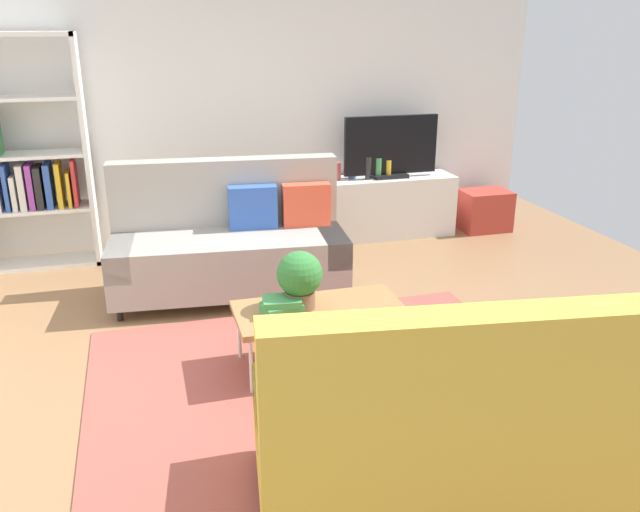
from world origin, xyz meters
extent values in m
plane|color=#936B47|center=(0.00, 0.00, 0.00)|extent=(7.68, 7.68, 0.00)
cube|color=white|center=(0.00, 2.80, 1.45)|extent=(6.40, 0.12, 2.90)
cube|color=#9E4C42|center=(0.06, -0.29, 0.01)|extent=(2.90, 2.20, 0.01)
cube|color=gray|center=(-0.29, 1.26, 0.32)|extent=(1.97, 1.01, 0.44)
cube|color=gray|center=(-0.26, 1.58, 0.82)|extent=(1.91, 0.37, 0.56)
cube|color=gray|center=(0.56, 1.19, 0.43)|extent=(0.27, 0.85, 0.22)
cube|color=gray|center=(-1.13, 1.34, 0.43)|extent=(0.27, 0.85, 0.22)
cylinder|color=black|center=(0.55, 0.85, 0.05)|extent=(0.05, 0.05, 0.10)
cylinder|color=black|center=(-1.18, 1.00, 0.05)|extent=(0.05, 0.05, 0.10)
cylinder|color=black|center=(0.61, 1.52, 0.05)|extent=(0.05, 0.05, 0.10)
cylinder|color=black|center=(-1.12, 1.68, 0.05)|extent=(0.05, 0.05, 0.10)
cube|color=#D84C33|center=(0.39, 1.34, 0.72)|extent=(0.41, 0.18, 0.36)
cube|color=#3359B2|center=(-0.05, 1.38, 0.72)|extent=(0.41, 0.18, 0.36)
cube|color=gold|center=(0.41, -1.44, 0.32)|extent=(1.99, 1.08, 0.44)
cube|color=gold|center=(0.37, -1.76, 0.82)|extent=(1.91, 0.45, 0.56)
cube|color=gold|center=(-0.43, -1.33, 0.43)|extent=(0.31, 0.86, 0.22)
cube|color=gold|center=(1.26, -1.55, 0.43)|extent=(0.31, 0.86, 0.22)
cylinder|color=black|center=(-0.40, -0.99, 0.05)|extent=(0.05, 0.05, 0.10)
cylinder|color=black|center=(1.32, -1.22, 0.05)|extent=(0.05, 0.05, 0.10)
cube|color=white|center=(-0.27, -1.49, 0.72)|extent=(0.42, 0.19, 0.36)
cube|color=#9E7042|center=(0.11, -0.09, 0.40)|extent=(1.10, 0.56, 0.04)
cylinder|color=silver|center=(-0.39, 0.14, 0.19)|extent=(0.02, 0.02, 0.38)
cylinder|color=silver|center=(0.61, 0.14, 0.19)|extent=(0.02, 0.02, 0.38)
cylinder|color=silver|center=(-0.39, -0.32, 0.19)|extent=(0.02, 0.02, 0.38)
cylinder|color=silver|center=(0.61, -0.32, 0.19)|extent=(0.02, 0.02, 0.38)
cube|color=silver|center=(1.58, 2.46, 0.32)|extent=(1.40, 0.44, 0.64)
cube|color=black|center=(1.58, 2.44, 0.66)|extent=(0.36, 0.20, 0.04)
cube|color=black|center=(1.58, 2.44, 0.98)|extent=(1.00, 0.05, 0.60)
cube|color=white|center=(-1.39, 2.48, 1.05)|extent=(0.04, 0.36, 2.10)
cube|color=white|center=(-1.92, 2.48, 2.08)|extent=(1.10, 0.36, 0.04)
cube|color=white|center=(-1.92, 2.48, 0.02)|extent=(1.10, 0.36, 0.04)
cube|color=white|center=(-1.92, 2.48, 0.55)|extent=(1.02, 0.36, 0.03)
cube|color=white|center=(-1.92, 2.48, 1.05)|extent=(1.02, 0.36, 0.03)
cube|color=white|center=(-1.92, 2.48, 1.55)|extent=(1.02, 0.36, 0.03)
cube|color=#3359B2|center=(-2.10, 2.48, 0.77)|extent=(0.04, 0.29, 0.42)
cube|color=silver|center=(-2.04, 2.48, 0.72)|extent=(0.04, 0.29, 0.31)
cube|color=silver|center=(-1.97, 2.48, 0.77)|extent=(0.06, 0.29, 0.41)
cube|color=purple|center=(-1.90, 2.48, 0.77)|extent=(0.05, 0.29, 0.41)
cube|color=#262626|center=(-1.83, 2.48, 0.76)|extent=(0.06, 0.29, 0.38)
cube|color=#3359B2|center=(-1.75, 2.48, 0.77)|extent=(0.05, 0.29, 0.40)
cube|color=gold|center=(-1.66, 2.48, 0.77)|extent=(0.04, 0.29, 0.41)
cube|color=gold|center=(-1.58, 2.48, 0.73)|extent=(0.03, 0.29, 0.32)
cube|color=red|center=(-1.52, 2.48, 0.78)|extent=(0.03, 0.29, 0.43)
cube|color=#B2382D|center=(2.68, 2.36, 0.22)|extent=(0.52, 0.40, 0.44)
cylinder|color=brown|center=(-0.01, -0.04, 0.48)|extent=(0.20, 0.20, 0.12)
sphere|color=#2D7233|center=(-0.01, -0.04, 0.66)|extent=(0.30, 0.30, 0.30)
cube|color=#3F8C4C|center=(-0.14, -0.10, 0.44)|extent=(0.28, 0.23, 0.04)
cube|color=#3F8C4C|center=(-0.14, -0.10, 0.47)|extent=(0.27, 0.22, 0.03)
cube|color=#3F8C4C|center=(-0.14, -0.10, 0.51)|extent=(0.26, 0.21, 0.04)
cylinder|color=#B24C4C|center=(1.00, 2.51, 0.73)|extent=(0.13, 0.13, 0.17)
cylinder|color=#4C72B2|center=(1.19, 2.51, 0.70)|extent=(0.08, 0.08, 0.12)
cylinder|color=#262626|center=(1.33, 2.42, 0.76)|extent=(0.06, 0.06, 0.23)
cylinder|color=#3F8C4C|center=(1.44, 2.42, 0.75)|extent=(0.06, 0.06, 0.21)
cylinder|color=gold|center=(1.56, 2.42, 0.73)|extent=(0.05, 0.05, 0.19)
camera|label=1|loc=(-0.93, -3.82, 2.17)|focal=36.60mm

